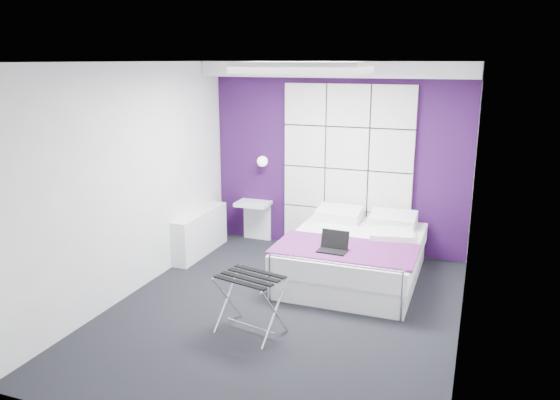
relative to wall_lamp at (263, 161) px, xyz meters
name	(u,v)px	position (x,y,z in m)	size (l,w,h in m)	color
floor	(283,311)	(1.05, -2.06, -1.22)	(4.40, 4.40, 0.00)	black
ceiling	(283,62)	(1.05, -2.06, 1.38)	(4.40, 4.40, 0.00)	white
wall_back	(338,158)	(1.05, 0.14, 0.08)	(3.60, 3.60, 0.00)	silver
wall_left	(133,181)	(-0.75, -2.06, 0.08)	(4.40, 4.40, 0.00)	silver
wall_right	(470,210)	(2.85, -2.06, 0.08)	(4.40, 4.40, 0.00)	silver
accent_wall	(337,158)	(1.05, 0.13, 0.08)	(3.58, 0.02, 2.58)	#2F0E3F
soffit	(335,69)	(1.05, -0.11, 1.28)	(3.58, 0.50, 0.20)	white
headboard	(347,169)	(1.20, 0.08, -0.05)	(1.80, 0.08, 2.30)	silver
skylight	(303,66)	(1.05, -1.46, 1.33)	(1.36, 0.86, 0.12)	white
wall_lamp	(263,161)	(0.00, 0.00, 0.00)	(0.15, 0.15, 0.15)	white
radiator	(200,233)	(-0.64, -0.76, -0.92)	(0.22, 1.20, 0.60)	white
bed	(354,256)	(1.55, -0.89, -0.93)	(1.61, 1.94, 0.68)	white
nightstand	(253,204)	(-0.15, -0.04, -0.64)	(0.48, 0.37, 0.05)	white
luggage_rack	(251,304)	(0.91, -2.60, -0.92)	(0.60, 0.44, 0.59)	silver
laptop	(334,246)	(1.44, -1.48, -0.62)	(0.32, 0.23, 0.23)	black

